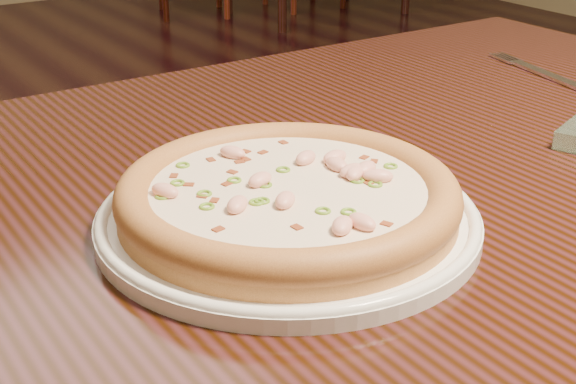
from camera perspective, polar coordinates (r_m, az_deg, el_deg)
hero_table at (r=0.78m, az=5.35°, el=-5.34°), size 1.20×0.80×0.75m
plate at (r=0.63m, az=-0.00°, el=-1.76°), size 0.30×0.30×0.02m
pizza at (r=0.62m, az=0.02°, el=-0.24°), size 0.27×0.27×0.03m
fork at (r=1.09m, az=17.40°, el=8.20°), size 0.05×0.18×0.00m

